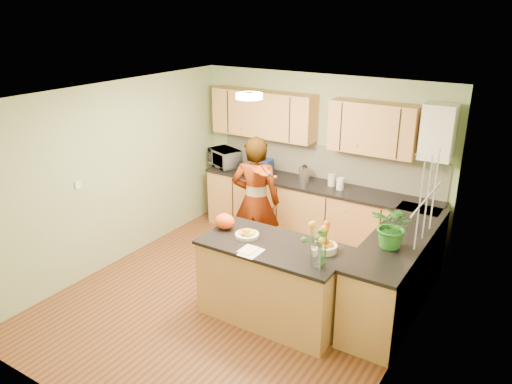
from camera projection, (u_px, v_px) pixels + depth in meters
The scene contains 28 objects.
floor at pixel (237, 298), 6.19m from camera, with size 4.50×4.50×0.00m, color #582E19.
ceiling at pixel (234, 96), 5.31m from camera, with size 4.00×4.50×0.02m, color silver.
wall_back at pixel (320, 158), 7.53m from camera, with size 4.00×0.02×2.50m, color #9DAF7D.
wall_front at pixel (76, 294), 3.97m from camera, with size 4.00×0.02×2.50m, color #9DAF7D.
wall_left at pixel (114, 175), 6.75m from camera, with size 0.02×4.50×2.50m, color #9DAF7D.
wall_right at pixel (408, 247), 4.75m from camera, with size 0.02×4.50×2.50m, color #9DAF7D.
back_counter at pixel (315, 213), 7.52m from camera, with size 3.64×0.62×0.94m.
right_counter at pixel (397, 272), 5.85m from camera, with size 0.62×2.24×0.94m.
splashback at pixel (325, 162), 7.49m from camera, with size 3.60×0.02×0.52m, color white.
upper_cabinets at pixel (306, 119), 7.28m from camera, with size 3.20×0.34×0.70m.
boiler at pixel (438, 132), 6.33m from camera, with size 0.40×0.30×0.86m.
window_right at pixel (428, 198), 5.12m from camera, with size 0.01×1.30×1.05m.
light_switch at pixel (78, 185), 6.25m from camera, with size 0.02×0.09×0.09m, color white.
ceiling_lamp at pixel (249, 96), 5.56m from camera, with size 0.30×0.30×0.07m.
peninsula_island at pixel (273, 281), 5.67m from camera, with size 1.63×0.84×0.94m.
fruit_dish at pixel (247, 234), 5.67m from camera, with size 0.27×0.27×0.10m.
orange_bowl at pixel (325, 246), 5.33m from camera, with size 0.26×0.26×0.15m.
flower_vase at pixel (317, 234), 4.94m from camera, with size 0.28×0.28×0.52m.
orange_bag at pixel (225, 221), 5.86m from camera, with size 0.24×0.21×0.18m, color #EF4913.
papers at pixel (251, 252), 5.32m from camera, with size 0.20×0.27×0.01m, color white.
violinist at pixel (256, 201), 6.78m from camera, with size 0.66×0.43×1.82m, color tan.
violin at pixel (260, 170), 6.32m from camera, with size 0.65×0.26×0.13m, color #511805, non-canonical shape.
microwave at pixel (225, 158), 8.12m from camera, with size 0.52×0.35×0.29m, color white.
blue_box at pixel (262, 167), 7.75m from camera, with size 0.30×0.22×0.24m, color navy.
kettle at pixel (304, 173), 7.43m from camera, with size 0.16×0.16×0.30m.
jar_cream at pixel (332, 180), 7.25m from camera, with size 0.11×0.11×0.17m, color beige.
jar_white at pixel (340, 184), 7.11m from camera, with size 0.11×0.11×0.17m, color white.
potted_plant at pixel (394, 226), 5.33m from camera, with size 0.46×0.40×0.51m, color #2D7B29.
Camera 1 is at (3.05, -4.38, 3.40)m, focal length 35.00 mm.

